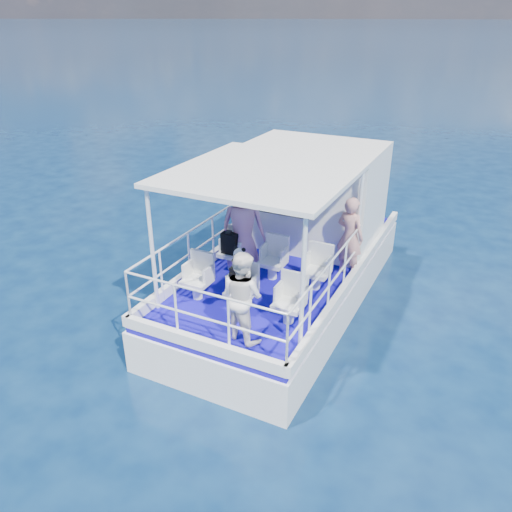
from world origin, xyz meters
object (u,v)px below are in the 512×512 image
at_px(backpack_center, 239,280).
at_px(panda, 240,258).
at_px(passenger_stbd_aft, 242,296).
at_px(passenger_port_fwd, 243,227).

distance_m(backpack_center, panda, 0.41).
distance_m(passenger_stbd_aft, panda, 0.86).
height_order(passenger_stbd_aft, backpack_center, passenger_stbd_aft).
bearing_deg(backpack_center, panda, 45.00).
bearing_deg(panda, backpack_center, -135.00).
height_order(passenger_port_fwd, backpack_center, passenger_port_fwd).
relative_size(passenger_port_fwd, passenger_stbd_aft, 1.21).
distance_m(passenger_port_fwd, panda, 1.63).
bearing_deg(backpack_center, passenger_port_fwd, 115.39).
xyz_separation_m(backpack_center, panda, (0.01, 0.01, 0.41)).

